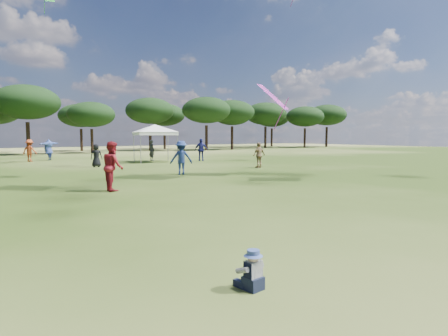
# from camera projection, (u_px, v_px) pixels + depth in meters

# --- Properties ---
(tree_line) EXTENTS (108.78, 17.63, 7.77)m
(tree_line) POSITION_uv_depth(u_px,v_px,m) (14.00, 106.00, 42.48)
(tree_line) COLOR black
(tree_line) RESTS_ON ground
(tent_right) EXTENTS (5.98, 5.98, 3.29)m
(tent_right) POSITION_uv_depth(u_px,v_px,m) (155.00, 126.00, 29.61)
(tent_right) COLOR gray
(tent_right) RESTS_ON ground
(toddler) EXTENTS (0.39, 0.43, 0.56)m
(toddler) POSITION_uv_depth(u_px,v_px,m) (252.00, 271.00, 5.19)
(toddler) COLOR black
(toddler) RESTS_ON ground
(festival_crowd) EXTENTS (29.26, 22.03, 1.91)m
(festival_crowd) POSITION_uv_depth(u_px,v_px,m) (18.00, 156.00, 22.54)
(festival_crowd) COLOR #8A6E4B
(festival_crowd) RESTS_ON ground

